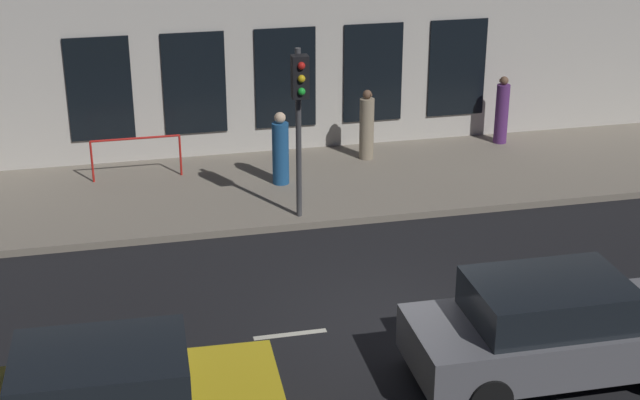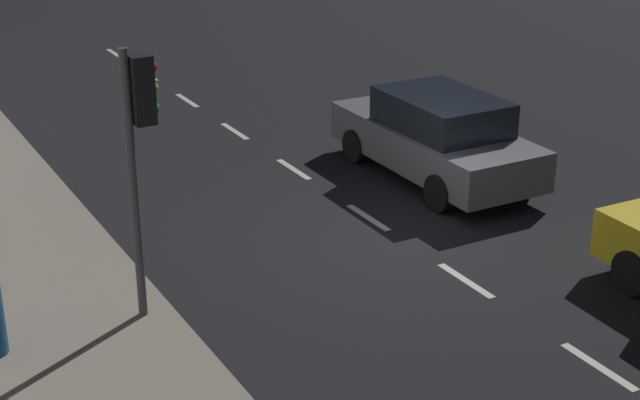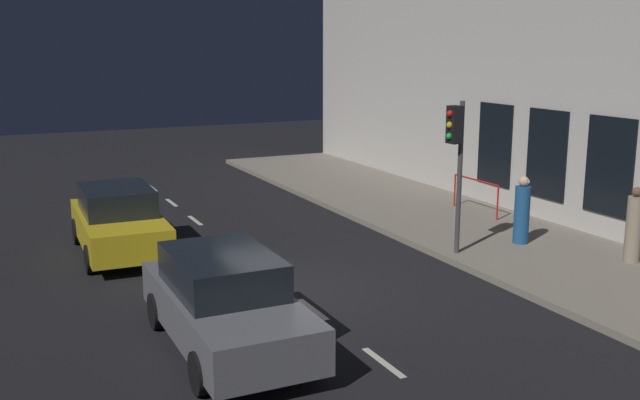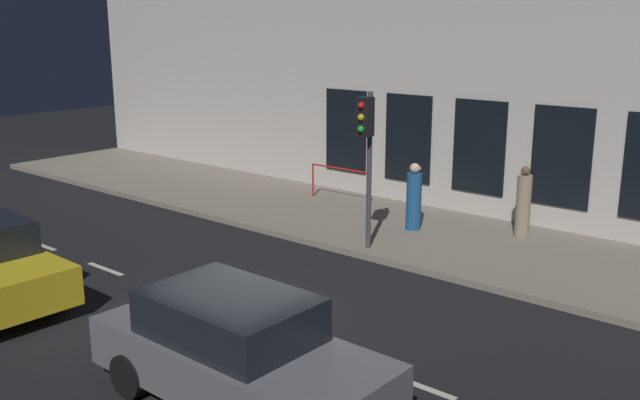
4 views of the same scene
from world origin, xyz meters
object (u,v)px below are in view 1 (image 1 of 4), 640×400
Objects in this scene: pedestrian_0 at (367,127)px; pedestrian_1 at (281,151)px; traffic_light at (300,98)px; pedestrian_2 at (502,112)px; parked_car_0 at (554,329)px.

pedestrian_0 reaches higher than pedestrian_1.
pedestrian_0 is (3.18, -2.27, -1.76)m from traffic_light.
pedestrian_0 is 3.61m from pedestrian_2.
pedestrian_1 reaches higher than parked_car_0.
traffic_light reaches higher than parked_car_0.
traffic_light is 0.80× the size of parked_car_0.
traffic_light is at bearing 15.29° from pedestrian_0.
pedestrian_2 is at bearing 161.73° from parked_car_0.
pedestrian_0 is 2.57m from pedestrian_1.
pedestrian_1 is (8.33, 2.52, 0.12)m from parked_car_0.
pedestrian_0 reaches higher than parked_car_0.
parked_car_0 is 2.61× the size of pedestrian_0.
parked_car_0 is (-6.30, -2.50, -1.90)m from traffic_light.
pedestrian_0 is 0.99× the size of pedestrian_2.
parked_car_0 is at bearing 52.18° from pedestrian_0.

